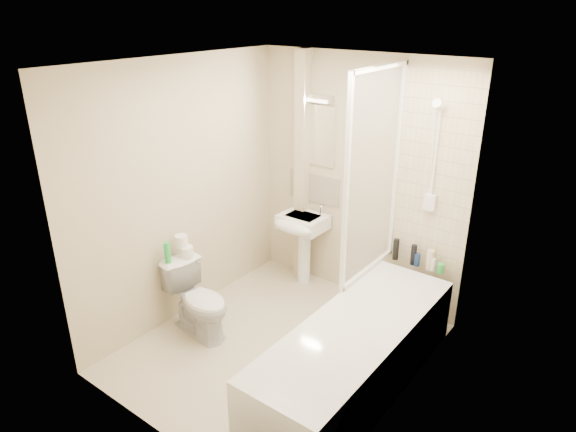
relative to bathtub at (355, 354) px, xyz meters
The scene contains 25 objects.
floor 0.80m from the bathtub, behind, with size 2.50×2.50×0.00m, color beige.
wall_back 1.72m from the bathtub, 120.99° to the left, with size 2.20×0.02×2.40m, color beige.
wall_left 2.06m from the bathtub, behind, with size 0.02×2.50×2.40m, color beige.
wall_right 0.98m from the bathtub, ahead, with size 0.02×2.50×2.40m, color beige.
ceiling 2.24m from the bathtub, behind, with size 2.20×2.50×0.02m, color white.
tile_back 1.68m from the bathtub, 90.00° to the left, with size 0.70×0.01×1.75m, color beige.
tile_right 1.19m from the bathtub, ahead, with size 0.01×2.10×1.75m, color beige.
pipe_boxing 2.03m from the bathtub, 139.05° to the left, with size 0.12×0.12×2.40m, color beige.
splashback 1.91m from the bathtub, 135.29° to the left, with size 0.60×0.01×0.30m, color beige.
mirror 2.18m from the bathtub, 135.34° to the left, with size 0.46×0.01×0.60m, color white.
strip_light 2.41m from the bathtub, 135.87° to the left, with size 0.42×0.07×0.07m, color silver.
bathtub is the anchor object (origin of this frame).
shower_screen 1.45m from the bathtub, 113.70° to the left, with size 0.04×0.92×1.80m.
shower_fixture 1.73m from the bathtub, 90.08° to the left, with size 0.10×0.16×0.99m.
pedestal_sink 1.64m from the bathtub, 141.02° to the left, with size 0.46×0.45×0.89m.
bottle_black_a 1.24m from the bathtub, 102.46° to the left, with size 0.06×0.06×0.20m, color black.
bottle_black_b 1.22m from the bathtub, 93.86° to the left, with size 0.05×0.05×0.19m, color black.
bottle_blue 1.20m from the bathtub, 92.00° to the left, with size 0.05×0.05×0.12m, color navy.
bottle_cream 1.22m from the bathtub, 86.00° to the left, with size 0.06×0.06×0.19m, color beige.
bottle_white_b 1.21m from the bathtub, 84.51° to the left, with size 0.05×0.05×0.12m, color white.
bottle_green 1.21m from the bathtub, 80.88° to the left, with size 0.06×0.06×0.09m, color green.
toilet 1.49m from the bathtub, behind, with size 0.70×0.46×0.67m, color white.
toilet_roll_lower 1.75m from the bathtub, behind, with size 0.12×0.12×0.09m, color white.
toilet_roll_upper 1.81m from the bathtub, behind, with size 0.11×0.11×0.11m, color white.
green_bottle 1.82m from the bathtub, 169.35° to the right, with size 0.06×0.06×0.19m, color green.
Camera 1 is at (2.29, -2.89, 2.79)m, focal length 32.00 mm.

